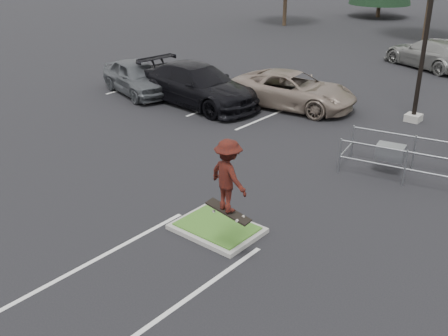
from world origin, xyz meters
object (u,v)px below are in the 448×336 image
Objects in this scene: car_far_silver at (433,54)px; light_pole at (430,8)px; skateboarder at (229,176)px; car_l_black at (197,85)px; cart_corral at (395,153)px; car_l_grey at (136,77)px; car_l_tan at (291,90)px.

light_pole is at bearing 39.88° from car_far_silver.
light_pole is at bearing -75.09° from skateboarder.
light_pole is 10.08m from car_l_black.
cart_corral is at bearing 39.54° from car_far_silver.
car_l_grey is at bearing 164.31° from cart_corral.
skateboarder is at bearing -107.62° from cart_corral.
cart_corral is 0.76× the size of car_l_tan.
light_pole is at bearing 94.15° from cart_corral.
car_l_black reaches higher than car_far_silver.
car_l_grey reaches higher than cart_corral.
skateboarder is 12.94m from car_l_black.
light_pole is at bearing -79.98° from car_l_tan.
car_l_grey is (-3.50, -0.55, -0.09)m from car_l_black.
skateboarder reaches higher than car_far_silver.
light_pole is 5.42× the size of skateboarder.
car_far_silver is (-2.91, 10.00, -3.70)m from light_pole.
cart_corral is at bearing -78.32° from car_l_grey.
car_far_silver is (-3.61, 23.00, -1.42)m from skateboarder.
car_far_silver is (-4.45, 15.64, 0.12)m from cart_corral.
skateboarder is (-0.84, -7.36, 1.54)m from cart_corral.
car_l_black is 15.08m from car_far_silver.
cart_corral is 13.58m from car_l_grey.
light_pole reaches higher than car_l_grey.
cart_corral is 10.17m from car_l_black.
car_far_silver is at bearing -15.74° from car_l_grey.
car_l_black is at bearing -32.52° from skateboarder.
car_l_tan is at bearing 13.46° from car_far_silver.
skateboarder is 0.32× the size of car_far_silver.
light_pole is 13.22m from skateboarder.
cart_corral is 16.26m from car_far_silver.
skateboarder reaches higher than cart_corral.
car_l_tan is 4.24m from car_l_black.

